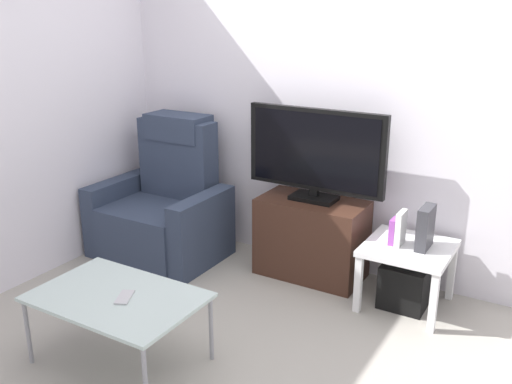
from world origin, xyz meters
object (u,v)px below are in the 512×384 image
Objects in this scene: recliner_armchair at (164,208)px; game_console at (425,228)px; cell_phone at (125,297)px; subwoofer_box at (405,285)px; side_table at (408,255)px; book_middle at (401,228)px; television at (315,153)px; book_leftmost at (394,231)px; coffee_table at (117,300)px; tv_stand at (311,238)px.

game_console is (1.99, 0.14, 0.19)m from recliner_armchair.
subwoofer_box is at bearing 26.28° from cell_phone.
book_middle is at bearing -160.37° from side_table.
television is at bearing 173.31° from game_console.
game_console is 1.87m from cell_phone.
book_leftmost is 1.76m from coffee_table.
television is at bearing 73.98° from coffee_table.
recliner_armchair reaches higher than game_console.
television is 0.78m from book_middle.
television reaches higher than recliner_armchair.
subwoofer_box is at bearing 19.63° from book_middle.
book_middle reaches higher than cell_phone.
cell_phone is (-0.38, -1.51, 0.12)m from tv_stand.
game_console reaches higher than book_middle.
cell_phone reaches higher than coffee_table.
game_console reaches higher than coffee_table.
tv_stand is 0.72m from book_middle.
book_leftmost reaches higher than side_table.
television is 0.92m from side_table.
cell_phone is at bearing -104.20° from tv_stand.
tv_stand is at bearing 73.80° from coffee_table.
television is 1.13× the size of coffee_table.
television is at bearing 171.72° from subwoofer_box.
book_middle is at bearing -10.62° from television.
subwoofer_box is (0.73, -0.09, -0.14)m from tv_stand.
coffee_table is at bearing -106.02° from television.
book_leftmost is 0.19× the size of coffee_table.
side_table is 0.19m from book_middle.
recliner_armchair is at bearing -169.35° from tv_stand.
television reaches higher than subwoofer_box.
side_table reaches higher than subwoofer_box.
book_leftmost reaches higher than coffee_table.
recliner_armchair is (-1.18, -0.24, -0.55)m from television.
book_middle is at bearing -9.07° from tv_stand.
side_table is at bearing 26.28° from cell_phone.
recliner_armchair reaches higher than coffee_table.
book_middle is (0.67, -0.13, -0.38)m from television.
subwoofer_box is 0.40m from book_middle.
book_leftmost reaches higher than cell_phone.
book_middle is 0.15m from game_console.
book_middle reaches higher than tv_stand.
game_console is at bearing -3.57° from recliner_armchair.
subwoofer_box is at bearing 50.66° from coffee_table.
book_middle is (-0.06, -0.02, 0.18)m from side_table.
tv_stand is 1.56m from cell_phone.
television is 3.70× the size of game_console.
book_middle is 1.79m from coffee_table.
game_console is at bearing 48.76° from coffee_table.
book_middle reaches higher than subwoofer_box.
tv_stand is 1.57m from coffee_table.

